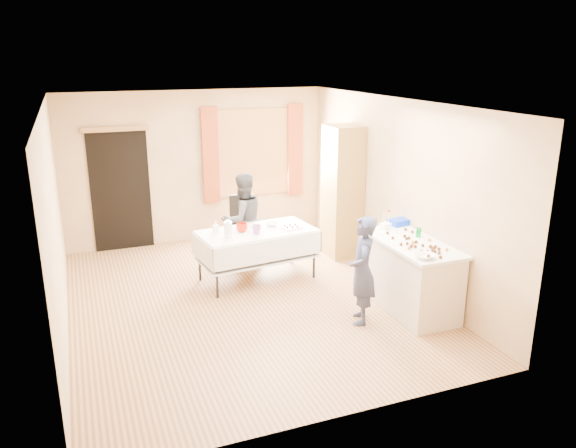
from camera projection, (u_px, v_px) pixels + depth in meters
name	position (u px, v px, depth m)	size (l,w,h in m)	color
floor	(246.00, 300.00, 7.56)	(4.50, 5.50, 0.02)	#9E7047
ceiling	(241.00, 102.00, 6.79)	(4.50, 5.50, 0.02)	white
wall_back	(197.00, 167.00, 9.64)	(4.50, 0.02, 2.60)	tan
wall_front	(339.00, 287.00, 4.72)	(4.50, 0.02, 2.60)	tan
wall_left	(54.00, 225.00, 6.40)	(0.02, 5.50, 2.60)	tan
wall_right	(396.00, 191.00, 7.96)	(0.02, 5.50, 2.60)	tan
window_frame	(253.00, 152.00, 9.89)	(1.32, 0.06, 1.52)	olive
window_pane	(253.00, 152.00, 9.88)	(1.20, 0.02, 1.40)	white
curtain_left	(210.00, 156.00, 9.58)	(0.28, 0.06, 1.65)	#913B1E
curtain_right	(295.00, 150.00, 10.12)	(0.28, 0.06, 1.65)	#913B1E
doorway	(121.00, 191.00, 9.25)	(0.95, 0.04, 2.00)	black
door_lintel	(115.00, 129.00, 8.93)	(1.05, 0.06, 0.08)	olive
cabinet	(342.00, 192.00, 8.97)	(0.50, 0.60, 2.11)	olive
counter	(409.00, 275.00, 7.18)	(0.71, 1.49, 0.91)	#C1B5A1
party_table	(257.00, 250.00, 8.11)	(1.76, 1.05, 0.75)	black
chair	(243.00, 238.00, 9.14)	(0.48, 0.48, 0.98)	black
girl	(362.00, 270.00, 6.75)	(0.49, 0.58, 1.35)	#1F2443
woman	(243.00, 220.00, 8.61)	(0.81, 0.69, 1.46)	black
soda_can	(419.00, 232.00, 7.21)	(0.07, 0.07, 0.12)	#057C2D
mixing_bowl	(425.00, 256.00, 6.47)	(0.26, 0.26, 0.05)	white
foam_block	(385.00, 226.00, 7.54)	(0.15, 0.10, 0.08)	white
blue_basket	(400.00, 222.00, 7.73)	(0.30, 0.20, 0.08)	#0730CD
pitcher	(228.00, 230.00, 7.68)	(0.11, 0.11, 0.22)	silver
cup_red	(242.00, 228.00, 7.94)	(0.19, 0.19, 0.12)	#B61C06
cup_rainbow	(257.00, 230.00, 7.85)	(0.14, 0.14, 0.12)	red
small_bowl	(272.00, 224.00, 8.22)	(0.18, 0.18, 0.05)	white
pastry_tray	(291.00, 228.00, 8.12)	(0.28, 0.20, 0.02)	white
bottle	(216.00, 227.00, 7.90)	(0.08, 0.08, 0.17)	white
cake_balls	(419.00, 245.00, 6.88)	(0.47, 1.10, 0.04)	#3F2314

